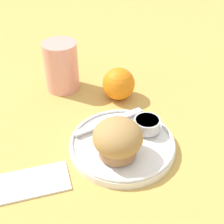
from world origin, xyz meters
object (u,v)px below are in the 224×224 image
at_px(muffin, 115,140).
at_px(juice_glass, 61,66).
at_px(orange_fruit, 119,84).
at_px(butter_knife, 109,121).

distance_m(muffin, juice_glass, 0.28).
height_order(orange_fruit, juice_glass, juice_glass).
bearing_deg(orange_fruit, juice_glass, 145.94).
bearing_deg(orange_fruit, muffin, -108.93).
bearing_deg(juice_glass, orange_fruit, -34.06).
xyz_separation_m(orange_fruit, juice_glass, (-0.12, 0.08, 0.02)).
distance_m(muffin, butter_knife, 0.10).
xyz_separation_m(muffin, butter_knife, (0.01, 0.09, -0.03)).
distance_m(butter_knife, juice_glass, 0.20).
relative_size(butter_knife, juice_glass, 1.31).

